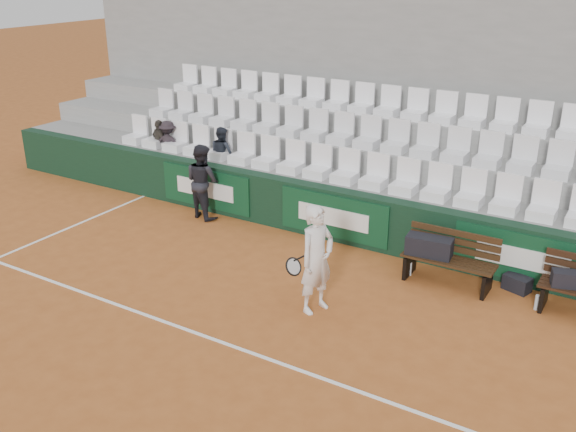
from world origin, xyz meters
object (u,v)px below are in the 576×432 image
object	(u,v)px
sports_bag_left	(429,246)
spectator_b	(158,124)
water_bottle_near	(410,269)
sports_bag_ground	(517,283)
bench_left	(447,272)
tennis_player	(317,259)
ball_kid	(202,181)
spectator_a	(167,125)
water_bottle_far	(537,302)
spectator_c	(221,132)
sports_bag_right	(570,279)

from	to	relation	value
sports_bag_left	spectator_b	distance (m)	7.00
sports_bag_left	water_bottle_near	xyz separation A→B (m)	(-0.30, 0.00, -0.49)
sports_bag_ground	water_bottle_near	size ratio (longest dim) A/B	1.78
bench_left	tennis_player	xyz separation A→B (m)	(-1.44, -1.82, 0.62)
spectator_b	ball_kid	bearing A→B (deg)	174.60
sports_bag_left	bench_left	bearing A→B (deg)	1.54
spectator_a	ball_kid	bearing A→B (deg)	135.23
sports_bag_ground	water_bottle_far	distance (m)	0.62
water_bottle_near	spectator_c	xyz separation A→B (m)	(-4.78, 1.20, 1.45)
sports_bag_ground	spectator_a	size ratio (longest dim) A/B	0.39
bench_left	spectator_c	bearing A→B (deg)	167.59
water_bottle_far	bench_left	bearing A→B (deg)	176.55
sports_bag_right	spectator_a	size ratio (longest dim) A/B	0.48
ball_kid	spectator_a	xyz separation A→B (m)	(-1.66, 0.91, 0.77)
water_bottle_far	spectator_b	world-z (taller)	spectator_b
tennis_player	spectator_c	world-z (taller)	spectator_c
bench_left	water_bottle_near	bearing A→B (deg)	-179.28
ball_kid	spectator_c	bearing A→B (deg)	-66.24
water_bottle_near	bench_left	bearing A→B (deg)	0.72
sports_bag_ground	water_bottle_far	xyz separation A→B (m)	(0.40, -0.47, -0.00)
spectator_a	spectator_b	bearing A→B (deg)	-16.18
bench_left	tennis_player	world-z (taller)	tennis_player
bench_left	spectator_b	xyz separation A→B (m)	(-7.17, 1.19, 1.31)
bench_left	sports_bag_ground	xyz separation A→B (m)	(1.04, 0.38, -0.10)
ball_kid	spectator_c	world-z (taller)	spectator_c
bench_left	ball_kid	distance (m)	5.29
sports_bag_ground	spectator_a	world-z (taller)	spectator_a
sports_bag_right	ball_kid	world-z (taller)	ball_kid
sports_bag_left	water_bottle_far	world-z (taller)	sports_bag_left
spectator_a	spectator_b	world-z (taller)	spectator_a
sports_bag_left	ball_kid	size ratio (longest dim) A/B	0.48
ball_kid	spectator_b	bearing A→B (deg)	-11.77
sports_bag_ground	sports_bag_left	bearing A→B (deg)	-164.20
sports_bag_ground	ball_kid	xyz separation A→B (m)	(-6.29, -0.10, 0.65)
sports_bag_left	ball_kid	xyz separation A→B (m)	(-4.91, 0.29, 0.16)
bench_left	spectator_a	size ratio (longest dim) A/B	1.39
sports_bag_right	spectator_a	bearing A→B (deg)	172.44
water_bottle_near	tennis_player	size ratio (longest dim) A/B	0.14
bench_left	ball_kid	size ratio (longest dim) A/B	0.97
sports_bag_left	water_bottle_far	size ratio (longest dim) A/B	3.02
sports_bag_right	tennis_player	size ratio (longest dim) A/B	0.30
sports_bag_ground	ball_kid	bearing A→B (deg)	-179.13
water_bottle_near	tennis_player	bearing A→B (deg)	-113.98
bench_left	ball_kid	bearing A→B (deg)	176.90
ball_kid	sports_bag_left	bearing A→B (deg)	-169.90
spectator_c	sports_bag_right	bearing A→B (deg)	-171.95
sports_bag_ground	spectator_a	distance (m)	8.12
sports_bag_ground	water_bottle_far	world-z (taller)	sports_bag_ground
spectator_c	spectator_a	bearing A→B (deg)	17.15
water_bottle_near	spectator_a	xyz separation A→B (m)	(-6.28, 1.20, 1.42)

